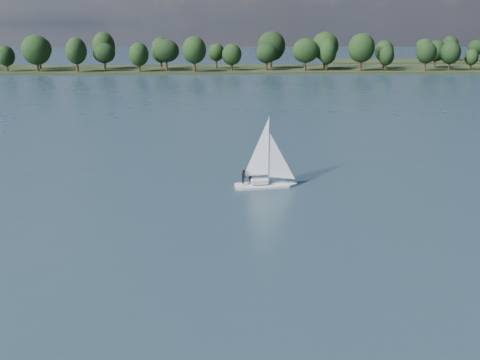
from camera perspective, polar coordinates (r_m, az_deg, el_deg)
name	(u,v)px	position (r m, az deg, el deg)	size (l,w,h in m)	color
ground	(238,111)	(123.04, -0.24, 7.38)	(700.00, 700.00, 0.00)	#233342
far_shore	(232,70)	(234.31, -0.89, 11.66)	(660.00, 40.00, 1.50)	black
sailboat	(263,167)	(64.55, 2.44, 1.40)	(7.15, 2.97, 9.13)	silver
treeline	(189,51)	(230.99, -5.46, 13.53)	(562.33, 74.43, 17.53)	black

